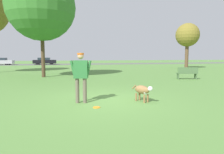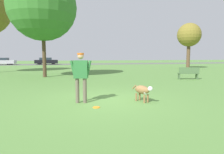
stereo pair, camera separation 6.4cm
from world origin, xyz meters
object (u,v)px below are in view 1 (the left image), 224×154
(tree_near_left, at_px, (41,7))
(parked_car_black, at_px, (45,61))
(frisbee, at_px, (97,107))
(park_bench, at_px, (187,73))
(person, at_px, (81,73))
(dog, at_px, (143,90))
(tree_far_right, at_px, (187,35))
(parked_car_silver, at_px, (0,61))

(tree_near_left, relative_size, parked_car_black, 1.91)
(parked_car_black, bearing_deg, tree_near_left, -85.66)
(frisbee, distance_m, parked_car_black, 32.97)
(park_bench, bearing_deg, person, 47.54)
(dog, height_order, park_bench, park_bench)
(dog, height_order, tree_near_left, tree_near_left)
(person, relative_size, park_bench, 1.20)
(frisbee, height_order, park_bench, park_bench)
(dog, xyz_separation_m, frisbee, (-1.73, -0.45, -0.41))
(dog, relative_size, frisbee, 4.01)
(tree_near_left, distance_m, tree_far_right, 18.00)
(frisbee, xyz_separation_m, tree_near_left, (-2.64, 9.93, 5.26))
(person, relative_size, dog, 1.85)
(tree_far_right, distance_m, parked_car_silver, 31.23)
(park_bench, bearing_deg, parked_car_black, -52.82)
(person, height_order, park_bench, person)
(frisbee, xyz_separation_m, parked_car_silver, (-12.44, 32.76, 0.62))
(frisbee, distance_m, park_bench, 9.56)
(tree_near_left, bearing_deg, dog, -65.26)
(tree_near_left, height_order, tree_far_right, tree_near_left)
(dog, xyz_separation_m, park_bench, (5.56, 5.71, 0.04))
(tree_near_left, relative_size, tree_far_right, 1.37)
(tree_far_right, bearing_deg, dog, -127.34)
(tree_near_left, xyz_separation_m, park_bench, (9.93, -3.77, -4.82))
(dog, distance_m, tree_near_left, 11.51)
(person, relative_size, tree_far_right, 0.31)
(dog, bearing_deg, parked_car_black, 167.14)
(parked_car_silver, distance_m, park_bench, 33.12)
(person, height_order, frisbee, person)
(dog, relative_size, tree_far_right, 0.16)
(person, xyz_separation_m, tree_far_right, (14.48, 15.84, 3.13))
(tree_near_left, xyz_separation_m, parked_car_black, (-2.18, 22.68, -4.63))
(parked_car_silver, bearing_deg, parked_car_black, 0.52)
(person, distance_m, frisbee, 1.36)
(frisbee, distance_m, tree_far_right, 22.15)
(person, bearing_deg, dog, 5.54)
(person, bearing_deg, parked_car_silver, 124.37)
(frisbee, height_order, tree_near_left, tree_near_left)
(tree_near_left, xyz_separation_m, parked_car_silver, (-9.80, 22.83, -4.64))
(tree_far_right, bearing_deg, parked_car_black, 139.68)
(parked_car_silver, xyz_separation_m, parked_car_black, (7.62, -0.15, 0.01))
(frisbee, distance_m, tree_near_left, 11.55)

